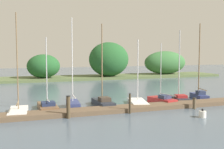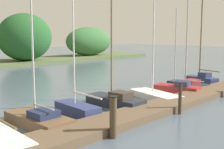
{
  "view_description": "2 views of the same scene",
  "coord_description": "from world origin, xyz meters",
  "px_view_note": "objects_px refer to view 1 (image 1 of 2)",
  "views": [
    {
      "loc": [
        -5.98,
        -7.74,
        4.66
      ],
      "look_at": [
        2.15,
        15.36,
        2.71
      ],
      "focal_mm": 43.78,
      "sensor_mm": 36.0,
      "label": 1
    },
    {
      "loc": [
        -10.4,
        3.87,
        3.92
      ],
      "look_at": [
        1.59,
        15.36,
        1.64
      ],
      "focal_mm": 47.64,
      "sensor_mm": 36.0,
      "label": 2
    }
  ],
  "objects_px": {
    "sailboat_5": "(103,102)",
    "sailboat_6": "(138,102)",
    "sailboat_9": "(199,94)",
    "mooring_piling_3": "(130,103)",
    "mooring_piling_2": "(68,107)",
    "sailboat_2": "(18,110)",
    "sailboat_3": "(47,106)",
    "mooring_piling_4": "(194,103)",
    "sailboat_7": "(161,100)",
    "sailboat_4": "(73,104)",
    "channel_buoy_0": "(202,114)",
    "sailboat_8": "(179,97)"
  },
  "relations": [
    {
      "from": "sailboat_3",
      "to": "sailboat_4",
      "type": "xyz_separation_m",
      "value": [
        2.09,
        -0.07,
        0.07
      ]
    },
    {
      "from": "sailboat_2",
      "to": "channel_buoy_0",
      "type": "bearing_deg",
      "value": -109.5
    },
    {
      "from": "sailboat_3",
      "to": "mooring_piling_4",
      "type": "relative_size",
      "value": 6.19
    },
    {
      "from": "sailboat_7",
      "to": "channel_buoy_0",
      "type": "bearing_deg",
      "value": 168.24
    },
    {
      "from": "sailboat_2",
      "to": "sailboat_5",
      "type": "height_order",
      "value": "sailboat_2"
    },
    {
      "from": "sailboat_4",
      "to": "mooring_piling_2",
      "type": "bearing_deg",
      "value": 168.88
    },
    {
      "from": "sailboat_5",
      "to": "channel_buoy_0",
      "type": "xyz_separation_m",
      "value": [
        5.56,
        -6.36,
        -0.15
      ]
    },
    {
      "from": "mooring_piling_4",
      "to": "channel_buoy_0",
      "type": "height_order",
      "value": "mooring_piling_4"
    },
    {
      "from": "sailboat_2",
      "to": "sailboat_6",
      "type": "relative_size",
      "value": 1.31
    },
    {
      "from": "sailboat_3",
      "to": "mooring_piling_3",
      "type": "bearing_deg",
      "value": -121.66
    },
    {
      "from": "mooring_piling_4",
      "to": "channel_buoy_0",
      "type": "bearing_deg",
      "value": -115.21
    },
    {
      "from": "sailboat_2",
      "to": "sailboat_6",
      "type": "xyz_separation_m",
      "value": [
        10.18,
        0.51,
        -0.06
      ]
    },
    {
      "from": "sailboat_6",
      "to": "channel_buoy_0",
      "type": "height_order",
      "value": "sailboat_6"
    },
    {
      "from": "sailboat_4",
      "to": "mooring_piling_4",
      "type": "xyz_separation_m",
      "value": [
        9.47,
        -3.66,
        0.1
      ]
    },
    {
      "from": "sailboat_2",
      "to": "mooring_piling_3",
      "type": "bearing_deg",
      "value": -103.51
    },
    {
      "from": "sailboat_6",
      "to": "sailboat_9",
      "type": "height_order",
      "value": "sailboat_9"
    },
    {
      "from": "mooring_piling_2",
      "to": "channel_buoy_0",
      "type": "relative_size",
      "value": 2.53
    },
    {
      "from": "mooring_piling_3",
      "to": "mooring_piling_4",
      "type": "bearing_deg",
      "value": -2.07
    },
    {
      "from": "sailboat_5",
      "to": "sailboat_7",
      "type": "relative_size",
      "value": 1.28
    },
    {
      "from": "mooring_piling_2",
      "to": "sailboat_9",
      "type": "bearing_deg",
      "value": 14.4
    },
    {
      "from": "sailboat_8",
      "to": "mooring_piling_4",
      "type": "bearing_deg",
      "value": 176.99
    },
    {
      "from": "sailboat_5",
      "to": "sailboat_9",
      "type": "height_order",
      "value": "sailboat_9"
    },
    {
      "from": "sailboat_6",
      "to": "sailboat_7",
      "type": "distance_m",
      "value": 2.33
    },
    {
      "from": "sailboat_2",
      "to": "mooring_piling_4",
      "type": "bearing_deg",
      "value": -97.21
    },
    {
      "from": "sailboat_6",
      "to": "mooring_piling_2",
      "type": "distance_m",
      "value": 7.51
    },
    {
      "from": "sailboat_9",
      "to": "mooring_piling_2",
      "type": "height_order",
      "value": "sailboat_9"
    },
    {
      "from": "sailboat_9",
      "to": "channel_buoy_0",
      "type": "height_order",
      "value": "sailboat_9"
    },
    {
      "from": "sailboat_3",
      "to": "sailboat_7",
      "type": "height_order",
      "value": "sailboat_3"
    },
    {
      "from": "sailboat_6",
      "to": "mooring_piling_2",
      "type": "xyz_separation_m",
      "value": [
        -6.83,
        -3.08,
        0.57
      ]
    },
    {
      "from": "sailboat_6",
      "to": "mooring_piling_4",
      "type": "distance_m",
      "value": 4.92
    },
    {
      "from": "sailboat_2",
      "to": "sailboat_7",
      "type": "height_order",
      "value": "sailboat_2"
    },
    {
      "from": "sailboat_9",
      "to": "mooring_piling_3",
      "type": "relative_size",
      "value": 4.83
    },
    {
      "from": "sailboat_3",
      "to": "sailboat_7",
      "type": "xyz_separation_m",
      "value": [
        10.24,
        -0.6,
        0.03
      ]
    },
    {
      "from": "mooring_piling_2",
      "to": "mooring_piling_3",
      "type": "relative_size",
      "value": 1.04
    },
    {
      "from": "sailboat_7",
      "to": "mooring_piling_3",
      "type": "relative_size",
      "value": 3.57
    },
    {
      "from": "sailboat_3",
      "to": "sailboat_4",
      "type": "relative_size",
      "value": 0.78
    },
    {
      "from": "sailboat_5",
      "to": "sailboat_6",
      "type": "bearing_deg",
      "value": -96.26
    },
    {
      "from": "channel_buoy_0",
      "to": "sailboat_8",
      "type": "bearing_deg",
      "value": 71.04
    },
    {
      "from": "sailboat_2",
      "to": "sailboat_6",
      "type": "bearing_deg",
      "value": -82.89
    },
    {
      "from": "sailboat_7",
      "to": "channel_buoy_0",
      "type": "height_order",
      "value": "sailboat_7"
    },
    {
      "from": "sailboat_2",
      "to": "mooring_piling_3",
      "type": "height_order",
      "value": "sailboat_2"
    },
    {
      "from": "sailboat_2",
      "to": "sailboat_4",
      "type": "height_order",
      "value": "sailboat_2"
    },
    {
      "from": "mooring_piling_4",
      "to": "sailboat_4",
      "type": "bearing_deg",
      "value": 158.87
    },
    {
      "from": "sailboat_2",
      "to": "sailboat_5",
      "type": "xyz_separation_m",
      "value": [
        6.98,
        0.85,
        0.08
      ]
    },
    {
      "from": "sailboat_5",
      "to": "sailboat_8",
      "type": "relative_size",
      "value": 1.05
    },
    {
      "from": "sailboat_5",
      "to": "mooring_piling_3",
      "type": "distance_m",
      "value": 3.63
    },
    {
      "from": "sailboat_2",
      "to": "sailboat_4",
      "type": "distance_m",
      "value": 4.43
    },
    {
      "from": "sailboat_2",
      "to": "mooring_piling_2",
      "type": "distance_m",
      "value": 4.25
    },
    {
      "from": "sailboat_4",
      "to": "mooring_piling_3",
      "type": "xyz_separation_m",
      "value": [
        3.74,
        -3.45,
        0.4
      ]
    },
    {
      "from": "sailboat_2",
      "to": "channel_buoy_0",
      "type": "xyz_separation_m",
      "value": [
        12.53,
        -5.51,
        -0.07
      ]
    }
  ]
}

